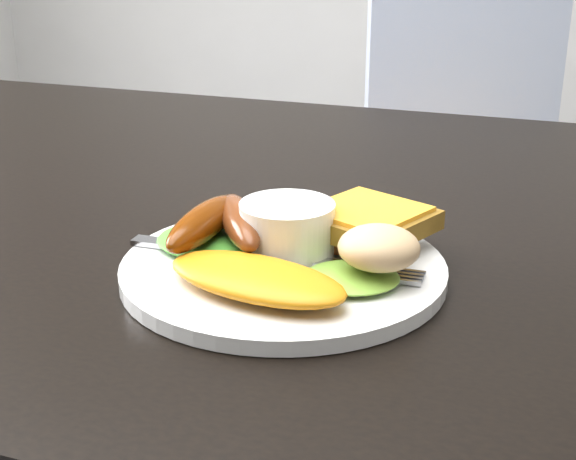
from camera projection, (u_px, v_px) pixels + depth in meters
name	position (u px, v px, depth m)	size (l,w,h in m)	color
dining_table	(228.00, 212.00, 0.76)	(1.20, 0.80, 0.04)	black
dining_chair	(443.00, 193.00, 1.69)	(0.44, 0.44, 0.05)	#AA8056
person	(234.00, 11.00, 1.57)	(0.59, 0.40, 1.65)	navy
plate	(283.00, 269.00, 0.57)	(0.23, 0.23, 0.01)	white
lettuce_left	(213.00, 240.00, 0.59)	(0.08, 0.08, 0.01)	#329022
lettuce_right	(351.00, 277.00, 0.53)	(0.06, 0.06, 0.01)	#659D3A
omelette	(256.00, 278.00, 0.51)	(0.13, 0.06, 0.02)	orange
sausage_a	(203.00, 223.00, 0.58)	(0.03, 0.11, 0.03)	#712F02
sausage_b	(240.00, 221.00, 0.58)	(0.03, 0.10, 0.03)	brown
ramekin	(287.00, 230.00, 0.57)	(0.07, 0.07, 0.04)	white
toast_a	(348.00, 232.00, 0.60)	(0.06, 0.06, 0.01)	#98411B
toast_b	(367.00, 221.00, 0.59)	(0.08, 0.08, 0.01)	olive
potato_salad	(379.00, 248.00, 0.53)	(0.05, 0.05, 0.03)	beige
fork	(235.00, 252.00, 0.58)	(0.16, 0.01, 0.00)	#ADAFB7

